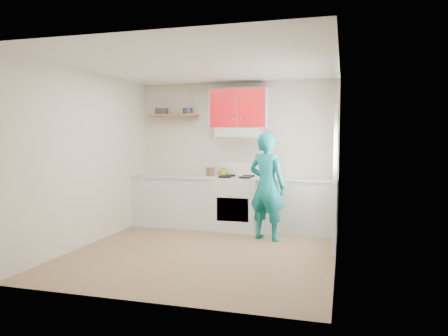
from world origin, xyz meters
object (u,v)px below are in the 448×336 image
(stove, at_px, (237,203))
(kettle, at_px, (223,172))
(crock, at_px, (210,172))
(tin, at_px, (188,111))
(person, at_px, (267,186))

(stove, distance_m, kettle, 0.62)
(kettle, xyz_separation_m, crock, (-0.24, -0.03, -0.01))
(stove, xyz_separation_m, tin, (-0.98, 0.20, 1.63))
(stove, distance_m, crock, 0.75)
(stove, height_order, kettle, kettle)
(stove, xyz_separation_m, person, (0.63, -0.59, 0.38))
(tin, bearing_deg, kettle, -7.46)
(tin, xyz_separation_m, person, (1.61, -0.78, -1.25))
(stove, height_order, tin, tin)
(stove, bearing_deg, tin, 168.68)
(kettle, bearing_deg, tin, 178.92)
(tin, bearing_deg, person, -25.90)
(tin, bearing_deg, stove, -11.32)
(crock, distance_m, person, 1.33)
(tin, distance_m, kettle, 1.30)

